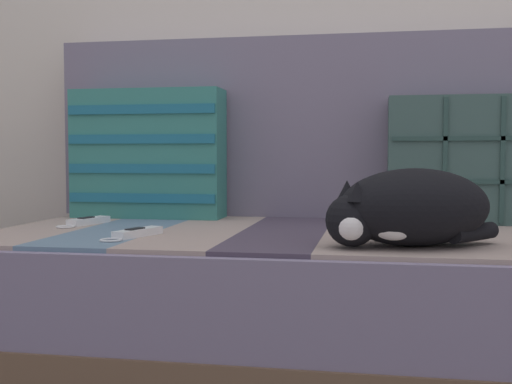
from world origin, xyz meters
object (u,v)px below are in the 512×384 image
Objects in this scene: throw_pillow_quilted at (470,160)px; throw_pillow_striped at (148,154)px; couch at (367,303)px; game_remote_near at (136,233)px; sleeping_cat at (407,209)px; game_remote_far at (87,221)px.

throw_pillow_quilted is 0.95m from throw_pillow_striped.
throw_pillow_quilted is 0.97× the size of throw_pillow_striped.
couch is 0.61m from game_remote_near.
game_remote_near reaches higher than couch.
sleeping_cat is (0.75, -0.51, -0.12)m from throw_pillow_striped.
sleeping_cat is at bearing -4.47° from game_remote_near.
couch is 4.44× the size of throw_pillow_quilted.
sleeping_cat is 0.62m from game_remote_near.
throw_pillow_striped reaches higher than throw_pillow_quilted.
throw_pillow_quilted is (0.28, 0.24, 0.36)m from couch.
couch is at bearing -19.64° from throw_pillow_striped.
throw_pillow_quilted is 2.29× the size of game_remote_near.
throw_pillow_quilted reaches higher than game_remote_near.
couch is at bearing 22.58° from game_remote_near.
sleeping_cat is 1.97× the size of game_remote_far.
throw_pillow_quilted is at bearing 12.55° from game_remote_far.
throw_pillow_striped is 1.22× the size of sleeping_cat.
game_remote_far is at bearing -112.45° from throw_pillow_striped.
sleeping_cat is 0.90m from game_remote_far.
sleeping_cat is at bearing -34.11° from throw_pillow_striped.
couch is 4.32× the size of throw_pillow_striped.
game_remote_near is at bearing -44.81° from game_remote_far.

